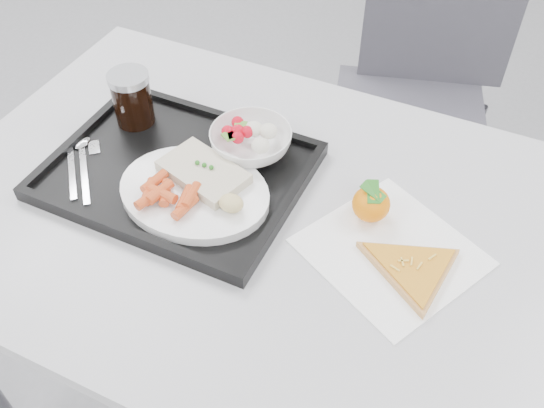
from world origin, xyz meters
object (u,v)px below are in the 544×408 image
at_px(dinner_plate, 195,193).
at_px(cola_glass, 132,97).
at_px(tray, 178,172).
at_px(tangerine, 371,204).
at_px(pizza_slice, 412,269).
at_px(salad_bowl, 251,142).
at_px(chair, 421,78).
at_px(table, 268,237).

distance_m(dinner_plate, cola_glass, 0.25).
relative_size(tray, tangerine, 6.71).
relative_size(cola_glass, pizza_slice, 0.49).
xyz_separation_m(salad_bowl, tangerine, (0.25, -0.05, -0.00)).
bearing_deg(tray, cola_glass, 149.28).
xyz_separation_m(tray, cola_glass, (-0.15, 0.09, 0.06)).
distance_m(dinner_plate, salad_bowl, 0.15).
xyz_separation_m(dinner_plate, cola_glass, (-0.21, 0.13, 0.05)).
bearing_deg(tray, salad_bowl, 46.23).
height_order(chair, tray, chair).
bearing_deg(cola_glass, pizza_slice, -11.41).
relative_size(chair, tangerine, 13.86).
bearing_deg(tangerine, tray, -171.86).
xyz_separation_m(chair, tray, (-0.27, -0.81, 0.22)).
distance_m(tray, cola_glass, 0.18).
xyz_separation_m(table, tray, (-0.19, 0.01, 0.08)).
bearing_deg(cola_glass, tray, -30.72).
relative_size(chair, cola_glass, 8.61).
height_order(chair, tangerine, chair).
distance_m(tray, tangerine, 0.36).
xyz_separation_m(chair, pizza_slice, (0.18, -0.84, 0.22)).
distance_m(table, salad_bowl, 0.18).
xyz_separation_m(tray, tangerine, (0.35, 0.05, 0.03)).
bearing_deg(dinner_plate, table, 14.61).
bearing_deg(tray, tangerine, 8.14).
xyz_separation_m(chair, dinner_plate, (-0.21, -0.85, 0.24)).
xyz_separation_m(table, tangerine, (0.16, 0.06, 0.10)).
bearing_deg(salad_bowl, pizza_slice, -21.11).
bearing_deg(dinner_plate, salad_bowl, 76.35).
relative_size(cola_glass, tangerine, 1.61).
bearing_deg(pizza_slice, chair, 102.14).
distance_m(tray, dinner_plate, 0.08).
height_order(tray, pizza_slice, tray).
bearing_deg(salad_bowl, chair, 76.39).
xyz_separation_m(table, cola_glass, (-0.34, 0.10, 0.14)).
bearing_deg(pizza_slice, dinner_plate, -178.29).
bearing_deg(tangerine, chair, 96.10).
height_order(table, pizza_slice, pizza_slice).
relative_size(tray, pizza_slice, 2.04).
height_order(table, salad_bowl, salad_bowl).
bearing_deg(chair, pizza_slice, -77.86).
relative_size(table, chair, 1.29).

